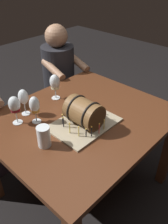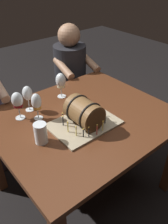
{
  "view_description": "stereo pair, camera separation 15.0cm",
  "coord_description": "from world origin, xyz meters",
  "px_view_note": "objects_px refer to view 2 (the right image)",
  "views": [
    {
      "loc": [
        -0.96,
        -0.93,
        1.7
      ],
      "look_at": [
        -0.06,
        -0.07,
        0.86
      ],
      "focal_mm": 37.65,
      "sensor_mm": 36.0,
      "label": 1
    },
    {
      "loc": [
        -0.85,
        -1.04,
        1.7
      ],
      "look_at": [
        -0.06,
        -0.07,
        0.86
      ],
      "focal_mm": 37.65,
      "sensor_mm": 36.0,
      "label": 2
    }
  ],
  "objects_px": {
    "wine_glass_white": "(61,82)",
    "person_seated_right": "(71,85)",
    "beer_pint": "(41,134)",
    "barrel_cake": "(84,114)",
    "wine_glass_empty": "(27,94)",
    "wine_glass_amber": "(36,103)",
    "dining_table": "(83,129)",
    "wine_glass_red": "(17,101)"
  },
  "relations": [
    {
      "from": "wine_glass_empty",
      "to": "person_seated_right",
      "type": "relative_size",
      "value": 0.16
    },
    {
      "from": "wine_glass_white",
      "to": "person_seated_right",
      "type": "height_order",
      "value": "person_seated_right"
    },
    {
      "from": "dining_table",
      "to": "wine_glass_amber",
      "type": "distance_m",
      "value": 0.39
    },
    {
      "from": "barrel_cake",
      "to": "beer_pint",
      "type": "distance_m",
      "value": 0.31
    },
    {
      "from": "dining_table",
      "to": "beer_pint",
      "type": "xyz_separation_m",
      "value": [
        -0.36,
        -0.04,
        0.17
      ]
    },
    {
      "from": "wine_glass_empty",
      "to": "beer_pint",
      "type": "bearing_deg",
      "value": -108.01
    },
    {
      "from": "wine_glass_amber",
      "to": "wine_glass_red",
      "type": "bearing_deg",
      "value": 138.57
    },
    {
      "from": "beer_pint",
      "to": "wine_glass_red",
      "type": "bearing_deg",
      "value": 86.95
    },
    {
      "from": "dining_table",
      "to": "wine_glass_white",
      "type": "distance_m",
      "value": 0.41
    },
    {
      "from": "wine_glass_white",
      "to": "person_seated_right",
      "type": "xyz_separation_m",
      "value": [
        0.42,
        0.45,
        -0.35
      ]
    },
    {
      "from": "wine_glass_red",
      "to": "beer_pint",
      "type": "distance_m",
      "value": 0.32
    },
    {
      "from": "dining_table",
      "to": "beer_pint",
      "type": "relative_size",
      "value": 9.21
    },
    {
      "from": "wine_glass_empty",
      "to": "wine_glass_red",
      "type": "height_order",
      "value": "wine_glass_red"
    },
    {
      "from": "dining_table",
      "to": "wine_glass_red",
      "type": "bearing_deg",
      "value": 142.75
    },
    {
      "from": "wine_glass_amber",
      "to": "dining_table",
      "type": "bearing_deg",
      "value": -35.56
    },
    {
      "from": "wine_glass_empty",
      "to": "beer_pint",
      "type": "xyz_separation_m",
      "value": [
        -0.12,
        -0.36,
        -0.07
      ]
    },
    {
      "from": "wine_glass_empty",
      "to": "wine_glass_red",
      "type": "xyz_separation_m",
      "value": [
        -0.1,
        -0.05,
        0.0
      ]
    },
    {
      "from": "wine_glass_amber",
      "to": "person_seated_right",
      "type": "relative_size",
      "value": 0.16
    },
    {
      "from": "person_seated_right",
      "to": "dining_table",
      "type": "bearing_deg",
      "value": -121.06
    },
    {
      "from": "wine_glass_white",
      "to": "beer_pint",
      "type": "xyz_separation_m",
      "value": [
        -0.41,
        -0.37,
        -0.07
      ]
    },
    {
      "from": "dining_table",
      "to": "person_seated_right",
      "type": "height_order",
      "value": "person_seated_right"
    },
    {
      "from": "wine_glass_white",
      "to": "wine_glass_red",
      "type": "relative_size",
      "value": 1.0
    },
    {
      "from": "wine_glass_empty",
      "to": "barrel_cake",
      "type": "bearing_deg",
      "value": -63.7
    },
    {
      "from": "wine_glass_red",
      "to": "beer_pint",
      "type": "height_order",
      "value": "wine_glass_red"
    },
    {
      "from": "wine_glass_white",
      "to": "person_seated_right",
      "type": "bearing_deg",
      "value": 46.8
    },
    {
      "from": "wine_glass_red",
      "to": "barrel_cake",
      "type": "bearing_deg",
      "value": -49.35
    },
    {
      "from": "wine_glass_amber",
      "to": "beer_pint",
      "type": "relative_size",
      "value": 1.47
    },
    {
      "from": "wine_glass_white",
      "to": "wine_glass_amber",
      "type": "distance_m",
      "value": 0.33
    },
    {
      "from": "barrel_cake",
      "to": "wine_glass_white",
      "type": "height_order",
      "value": "wine_glass_white"
    },
    {
      "from": "wine_glass_white",
      "to": "beer_pint",
      "type": "height_order",
      "value": "wine_glass_white"
    },
    {
      "from": "wine_glass_white",
      "to": "wine_glass_amber",
      "type": "bearing_deg",
      "value": -154.18
    },
    {
      "from": "wine_glass_red",
      "to": "wine_glass_amber",
      "type": "bearing_deg",
      "value": -41.43
    },
    {
      "from": "dining_table",
      "to": "barrel_cake",
      "type": "bearing_deg",
      "value": -127.07
    },
    {
      "from": "barrel_cake",
      "to": "wine_glass_amber",
      "type": "height_order",
      "value": "same"
    },
    {
      "from": "person_seated_right",
      "to": "wine_glass_empty",
      "type": "bearing_deg",
      "value": -147.04
    },
    {
      "from": "wine_glass_empty",
      "to": "wine_glass_white",
      "type": "xyz_separation_m",
      "value": [
        0.29,
        0.01,
        -0.0
      ]
    },
    {
      "from": "beer_pint",
      "to": "barrel_cake",
      "type": "bearing_deg",
      "value": -5.54
    },
    {
      "from": "wine_glass_amber",
      "to": "person_seated_right",
      "type": "xyz_separation_m",
      "value": [
        0.72,
        0.59,
        -0.34
      ]
    },
    {
      "from": "wine_glass_red",
      "to": "wine_glass_amber",
      "type": "relative_size",
      "value": 1.03
    },
    {
      "from": "wine_glass_empty",
      "to": "wine_glass_amber",
      "type": "distance_m",
      "value": 0.13
    },
    {
      "from": "beer_pint",
      "to": "person_seated_right",
      "type": "bearing_deg",
      "value": 44.64
    },
    {
      "from": "dining_table",
      "to": "wine_glass_amber",
      "type": "bearing_deg",
      "value": 144.44
    }
  ]
}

